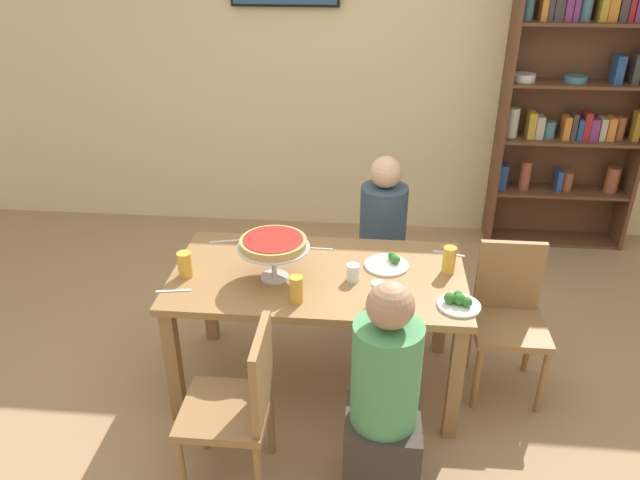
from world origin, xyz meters
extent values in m
plane|color=#9E7A56|center=(0.00, 0.00, 0.00)|extent=(12.00, 12.00, 0.00)
cube|color=beige|center=(0.00, 2.20, 1.40)|extent=(8.00, 0.12, 2.80)
cube|color=olive|center=(0.00, 0.00, 0.72)|extent=(1.58, 0.85, 0.04)
cube|color=olive|center=(-0.73, -0.36, 0.35)|extent=(0.07, 0.07, 0.70)
cube|color=olive|center=(0.73, -0.36, 0.35)|extent=(0.07, 0.07, 0.70)
cube|color=olive|center=(-0.73, 0.36, 0.35)|extent=(0.07, 0.07, 0.70)
cube|color=olive|center=(0.73, 0.36, 0.35)|extent=(0.07, 0.07, 0.70)
cube|color=brown|center=(1.27, 1.98, 1.10)|extent=(0.03, 0.30, 2.20)
cube|color=brown|center=(1.80, 2.12, 1.10)|extent=(1.10, 0.02, 2.20)
cube|color=brown|center=(1.80, 1.98, 0.01)|extent=(1.04, 0.28, 0.02)
cube|color=brown|center=(1.80, 1.98, 0.45)|extent=(1.04, 0.28, 0.02)
cube|color=brown|center=(1.80, 1.98, 0.89)|extent=(1.04, 0.28, 0.02)
cube|color=brown|center=(1.80, 1.98, 1.33)|extent=(1.04, 0.28, 0.02)
cube|color=brown|center=(1.80, 1.98, 1.77)|extent=(1.04, 0.28, 0.02)
cube|color=navy|center=(1.33, 1.98, 0.57)|extent=(0.06, 0.11, 0.20)
cylinder|color=brown|center=(1.51, 1.98, 0.58)|extent=(0.09, 0.09, 0.24)
cube|color=navy|center=(1.78, 1.98, 0.55)|extent=(0.04, 0.13, 0.17)
cylinder|color=brown|center=(1.85, 1.98, 0.54)|extent=(0.09, 0.09, 0.16)
cylinder|color=brown|center=(2.20, 1.98, 0.57)|extent=(0.11, 0.11, 0.21)
cylinder|color=beige|center=(1.35, 1.98, 1.02)|extent=(0.09, 0.09, 0.23)
cube|color=#B7932D|center=(1.49, 1.98, 1.01)|extent=(0.06, 0.13, 0.21)
cube|color=#B2A88E|center=(1.55, 1.98, 0.99)|extent=(0.06, 0.13, 0.17)
cylinder|color=#3D7084|center=(1.64, 1.98, 0.97)|extent=(0.10, 0.10, 0.13)
cube|color=orange|center=(1.76, 1.98, 0.99)|extent=(0.05, 0.13, 0.18)
cube|color=#3D3838|center=(1.81, 1.98, 1.01)|extent=(0.04, 0.12, 0.20)
cube|color=navy|center=(1.86, 1.98, 0.99)|extent=(0.04, 0.13, 0.16)
cube|color=maroon|center=(1.91, 1.98, 1.01)|extent=(0.05, 0.13, 0.21)
cube|color=#7A3370|center=(1.97, 1.98, 0.99)|extent=(0.06, 0.13, 0.17)
cube|color=#B2A88E|center=(2.03, 1.98, 0.99)|extent=(0.05, 0.13, 0.17)
cube|color=orange|center=(2.09, 1.98, 0.99)|extent=(0.06, 0.13, 0.18)
cylinder|color=brown|center=(2.17, 1.98, 0.99)|extent=(0.08, 0.08, 0.18)
cube|color=#B7932D|center=(2.29, 1.98, 1.02)|extent=(0.05, 0.10, 0.23)
cylinder|color=silver|center=(1.38, 1.98, 1.37)|extent=(0.17, 0.17, 0.06)
cylinder|color=#3D7084|center=(1.77, 1.98, 1.37)|extent=(0.17, 0.17, 0.05)
cube|color=navy|center=(2.06, 1.98, 1.45)|extent=(0.06, 0.13, 0.20)
cube|color=#3D3838|center=(2.18, 1.98, 1.45)|extent=(0.05, 0.12, 0.22)
cylinder|color=#3D7084|center=(1.34, 1.98, 1.88)|extent=(0.08, 0.08, 0.19)
cube|color=orange|center=(1.44, 1.98, 1.89)|extent=(0.04, 0.13, 0.22)
cube|color=#3D3838|center=(1.49, 1.98, 1.87)|extent=(0.04, 0.13, 0.17)
cube|color=#3D3838|center=(1.55, 1.98, 1.88)|extent=(0.07, 0.13, 0.19)
cube|color=#7A3370|center=(1.61, 1.98, 1.89)|extent=(0.05, 0.13, 0.20)
cube|color=#7A3370|center=(1.67, 1.98, 1.88)|extent=(0.04, 0.13, 0.18)
cylinder|color=#3D7084|center=(1.74, 1.98, 1.90)|extent=(0.09, 0.09, 0.24)
cube|color=#B7932D|center=(1.86, 1.98, 1.91)|extent=(0.05, 0.13, 0.25)
cube|color=orange|center=(1.92, 1.98, 1.87)|extent=(0.07, 0.12, 0.16)
cube|color=#3D3838|center=(1.99, 1.98, 1.90)|extent=(0.06, 0.13, 0.23)
cube|color=maroon|center=(2.04, 1.98, 1.88)|extent=(0.04, 0.13, 0.20)
cube|color=#7A3370|center=(2.10, 1.98, 1.90)|extent=(0.06, 0.13, 0.22)
cube|color=#382D28|center=(0.35, 0.73, 0.23)|extent=(0.34, 0.34, 0.45)
cylinder|color=#33475B|center=(0.35, 0.73, 0.70)|extent=(0.30, 0.30, 0.50)
sphere|color=tan|center=(0.35, 0.73, 1.05)|extent=(0.20, 0.20, 0.20)
cube|color=#382D28|center=(0.36, -0.75, 0.23)|extent=(0.34, 0.34, 0.45)
cylinder|color=#4C935B|center=(0.36, -0.75, 0.70)|extent=(0.30, 0.30, 0.50)
sphere|color=#A87A5B|center=(0.36, -0.75, 1.05)|extent=(0.20, 0.20, 0.20)
cube|color=olive|center=(1.06, 0.03, 0.43)|extent=(0.40, 0.40, 0.04)
cube|color=olive|center=(1.06, 0.21, 0.66)|extent=(0.36, 0.04, 0.42)
cylinder|color=olive|center=(1.23, -0.14, 0.21)|extent=(0.04, 0.04, 0.41)
cylinder|color=olive|center=(0.88, -0.14, 0.21)|extent=(0.04, 0.04, 0.41)
cylinder|color=olive|center=(1.23, 0.21, 0.21)|extent=(0.04, 0.04, 0.41)
cylinder|color=olive|center=(0.88, 0.21, 0.21)|extent=(0.04, 0.04, 0.41)
cube|color=olive|center=(-0.36, -0.74, 0.43)|extent=(0.40, 0.40, 0.04)
cube|color=olive|center=(-0.18, -0.74, 0.66)|extent=(0.04, 0.36, 0.42)
cylinder|color=olive|center=(-0.53, -0.92, 0.21)|extent=(0.04, 0.04, 0.41)
cylinder|color=olive|center=(-0.53, -0.57, 0.21)|extent=(0.04, 0.04, 0.41)
cylinder|color=olive|center=(-0.18, -0.92, 0.21)|extent=(0.04, 0.04, 0.41)
cylinder|color=olive|center=(-0.18, -0.57, 0.21)|extent=(0.04, 0.04, 0.41)
cylinder|color=silver|center=(-0.23, -0.07, 0.75)|extent=(0.15, 0.15, 0.01)
cylinder|color=silver|center=(-0.23, -0.07, 0.84)|extent=(0.03, 0.03, 0.17)
cylinder|color=silver|center=(-0.23, -0.07, 0.93)|extent=(0.38, 0.38, 0.01)
cylinder|color=tan|center=(-0.23, -0.07, 0.95)|extent=(0.35, 0.35, 0.04)
cylinder|color=maroon|center=(-0.23, -0.07, 0.97)|extent=(0.31, 0.31, 0.00)
cylinder|color=white|center=(0.37, 0.11, 0.75)|extent=(0.24, 0.24, 0.01)
sphere|color=#2D7028|center=(0.42, 0.12, 0.78)|extent=(0.05, 0.05, 0.05)
sphere|color=#2D7028|center=(0.39, 0.17, 0.78)|extent=(0.04, 0.04, 0.04)
sphere|color=#2D7028|center=(0.41, 0.13, 0.78)|extent=(0.05, 0.05, 0.05)
cylinder|color=white|center=(0.72, -0.26, 0.75)|extent=(0.21, 0.21, 0.01)
sphere|color=#2D7028|center=(0.75, -0.27, 0.78)|extent=(0.05, 0.05, 0.05)
sphere|color=#2D7028|center=(0.72, -0.21, 0.78)|extent=(0.05, 0.05, 0.05)
sphere|color=#2D7028|center=(0.67, -0.25, 0.78)|extent=(0.06, 0.06, 0.06)
sphere|color=#2D7028|center=(0.72, -0.26, 0.78)|extent=(0.06, 0.06, 0.06)
cylinder|color=gold|center=(-0.08, -0.28, 0.81)|extent=(0.07, 0.07, 0.14)
cylinder|color=gold|center=(0.70, 0.08, 0.82)|extent=(0.07, 0.07, 0.15)
cylinder|color=gold|center=(-0.70, -0.09, 0.81)|extent=(0.08, 0.08, 0.14)
cylinder|color=white|center=(0.19, -0.05, 0.79)|extent=(0.07, 0.07, 0.09)
cylinder|color=white|center=(0.32, -0.26, 0.80)|extent=(0.07, 0.07, 0.12)
cube|color=silver|center=(-0.59, 0.31, 0.74)|extent=(0.18, 0.06, 0.00)
cube|color=silver|center=(0.72, 0.28, 0.74)|extent=(0.18, 0.06, 0.00)
cube|color=silver|center=(-0.03, 0.28, 0.74)|extent=(0.18, 0.02, 0.00)
cube|color=silver|center=(-0.72, -0.25, 0.74)|extent=(0.18, 0.05, 0.00)
cube|color=silver|center=(-0.37, 0.28, 0.74)|extent=(0.18, 0.04, 0.00)
camera|label=1|loc=(0.27, -2.81, 2.42)|focal=34.21mm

